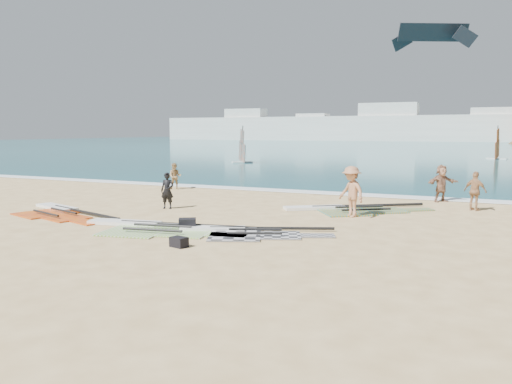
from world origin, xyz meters
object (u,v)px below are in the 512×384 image
at_px(gear_bag_far, 179,242).
at_px(beachgoer_mid, 351,192).
at_px(beachgoer_left, 175,176).
at_px(rig_grey, 242,232).
at_px(beachgoer_back, 475,191).
at_px(beachgoer_right, 441,183).
at_px(gear_bag_near, 187,224).
at_px(person_wetsuit, 167,191).
at_px(rig_red, 60,212).
at_px(rig_green, 150,227).
at_px(rig_orange, 347,209).

relative_size(gear_bag_far, beachgoer_mid, 0.24).
bearing_deg(beachgoer_left, rig_grey, -69.73).
bearing_deg(gear_bag_far, beachgoer_back, 54.10).
height_order(beachgoer_left, beachgoer_right, beachgoer_right).
bearing_deg(rig_grey, gear_bag_near, 160.36).
bearing_deg(person_wetsuit, rig_red, -153.35).
height_order(rig_green, gear_bag_far, gear_bag_far).
distance_m(rig_green, beachgoer_right, 14.02).
xyz_separation_m(person_wetsuit, beachgoer_back, (12.10, 4.81, 0.05)).
distance_m(rig_red, beachgoer_mid, 11.79).
xyz_separation_m(rig_orange, beachgoer_left, (-10.85, 3.47, 0.70)).
bearing_deg(beachgoer_right, rig_grey, -158.82).
height_order(rig_orange, beachgoer_back, beachgoer_back).
height_order(person_wetsuit, beachgoer_mid, beachgoer_mid).
bearing_deg(rig_orange, rig_grey, -141.99).
bearing_deg(rig_red, beachgoer_right, 52.31).
distance_m(beachgoer_left, beachgoer_back, 15.81).
height_order(rig_green, rig_orange, same).
bearing_deg(gear_bag_near, person_wetsuit, 132.14).
distance_m(rig_grey, beachgoer_back, 10.77).
bearing_deg(rig_green, person_wetsuit, 106.83).
distance_m(gear_bag_near, gear_bag_far, 2.64).
height_order(rig_grey, beachgoer_back, beachgoer_back).
xyz_separation_m(gear_bag_far, beachgoer_back, (7.74, 10.69, 0.68)).
xyz_separation_m(rig_red, gear_bag_far, (7.71, -3.07, 0.09)).
height_order(rig_grey, rig_green, rig_green).
bearing_deg(person_wetsuit, beachgoer_right, 20.06).
distance_m(rig_red, gear_bag_near, 6.57).
height_order(rig_orange, beachgoer_right, beachgoer_right).
bearing_deg(rig_grey, beachgoer_mid, 39.33).
height_order(gear_bag_near, gear_bag_far, gear_bag_near).
distance_m(person_wetsuit, beachgoer_left, 7.17).
xyz_separation_m(rig_green, beachgoer_mid, (5.71, 5.19, 0.94)).
relative_size(gear_bag_far, beachgoer_back, 0.29).
height_order(rig_grey, beachgoer_left, beachgoer_left).
relative_size(rig_green, person_wetsuit, 4.03).
height_order(gear_bag_near, beachgoer_back, beachgoer_back).
xyz_separation_m(rig_red, person_wetsuit, (3.34, 2.81, 0.73)).
bearing_deg(beachgoer_back, beachgoer_right, -28.70).
xyz_separation_m(beachgoer_mid, beachgoer_right, (2.91, 5.83, -0.11)).
relative_size(rig_orange, beachgoer_left, 4.02).
bearing_deg(gear_bag_far, rig_green, 141.71).
relative_size(gear_bag_near, beachgoer_mid, 0.29).
xyz_separation_m(gear_bag_near, gear_bag_far, (1.18, -2.36, -0.04)).
distance_m(gear_bag_far, beachgoer_back, 13.22).
height_order(rig_red, gear_bag_near, gear_bag_near).
bearing_deg(rig_red, beachgoer_mid, 37.02).
bearing_deg(beachgoer_back, rig_green, 68.41).
height_order(gear_bag_far, beachgoer_left, beachgoer_left).
relative_size(rig_green, gear_bag_near, 10.90).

